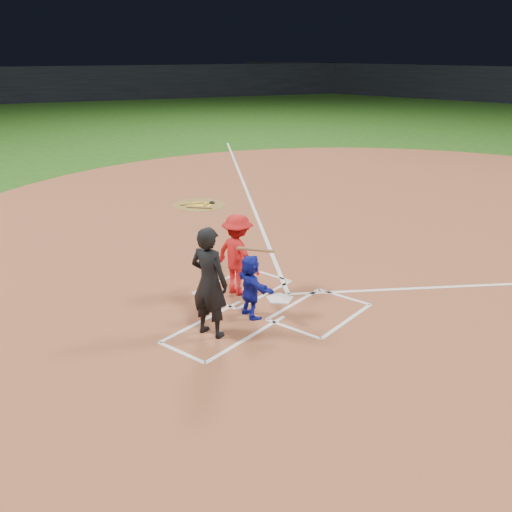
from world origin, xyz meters
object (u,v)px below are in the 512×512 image
Objects in this scene: home_plate at (280,299)px; catcher at (251,286)px; on_deck_circle at (199,205)px; umpire at (209,282)px; batter_at_plate at (238,255)px.

catcher reaches higher than home_plate.
home_plate reaches higher than on_deck_circle.
umpire is 1.18× the size of batter_at_plate.
on_deck_circle is 7.26m from batter_at_plate.
batter_at_plate is at bearing 18.57° from home_plate.
umpire is (6.36, -6.28, 1.00)m from on_deck_circle.
on_deck_circle is at bearing -33.71° from home_plate.
umpire reaches higher than home_plate.
home_plate is 0.30× the size of umpire.
catcher is 1.09m from umpire.
catcher is at bearing -102.25° from umpire.
umpire is at bearing 87.92° from home_plate.
batter_at_plate is (-0.87, -0.29, 0.85)m from home_plate.
on_deck_circle is at bearing -50.76° from umpire.
home_plate is at bearing -98.20° from umpire.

